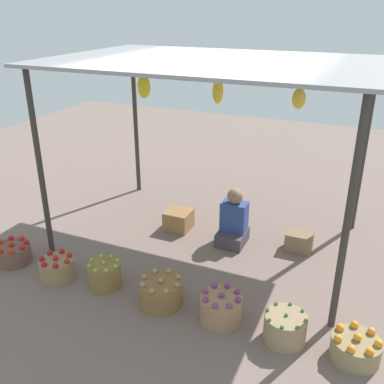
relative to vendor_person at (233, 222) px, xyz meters
The scene contains 12 objects.
ground_plane 0.44m from the vendor_person, 169.94° to the right, with size 14.00×14.00×0.00m, color #7A655D.
market_stall_structure 1.96m from the vendor_person, behind, with size 3.82×2.56×2.39m.
vendor_person is the anchor object (origin of this frame).
basket_red_tomatoes 2.84m from the vendor_person, 146.58° to the right, with size 0.44×0.44×0.29m.
basket_red_apples 2.30m from the vendor_person, 135.56° to the right, with size 0.40×0.40×0.29m.
basket_limes 1.85m from the vendor_person, 123.77° to the right, with size 0.37×0.37×0.33m.
basket_potatoes 1.60m from the vendor_person, 100.29° to the right, with size 0.46×0.46×0.33m.
basket_purple_onions 1.61m from the vendor_person, 75.79° to the right, with size 0.43×0.43×0.34m.
basket_green_chilies 1.91m from the vendor_person, 56.33° to the right, with size 0.41×0.41×0.32m.
basket_oranges 2.31m from the vendor_person, 42.69° to the right, with size 0.44×0.44×0.28m.
wooden_crate_near_vendor 0.89m from the vendor_person, 10.44° to the left, with size 0.34×0.25×0.24m, color #86694B.
wooden_crate_stacked_rear 0.86m from the vendor_person, behind, with size 0.35×0.35×0.28m, color olive.
Camera 1 is at (1.87, -4.90, 2.99)m, focal length 40.78 mm.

